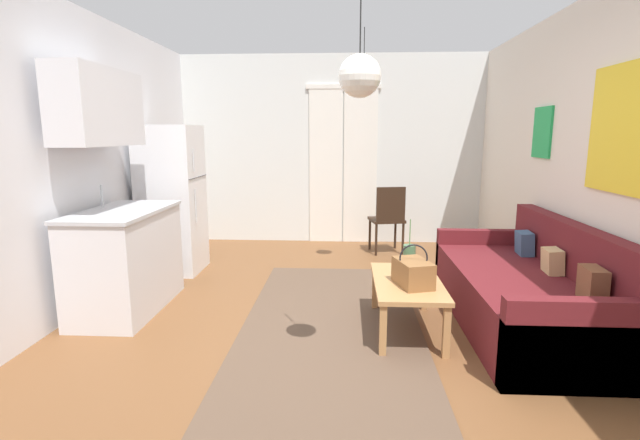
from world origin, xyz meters
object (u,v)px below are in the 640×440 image
accent_chair (388,216)px  pendant_lamp_far (364,85)px  handbag (413,272)px  pendant_lamp_near (360,76)px  bamboo_vase (409,258)px  couch (530,293)px  refrigerator (172,200)px  coffee_table (407,287)px

accent_chair → pendant_lamp_far: bearing=55.7°
handbag → pendant_lamp_near: 1.62m
accent_chair → pendant_lamp_near: size_ratio=0.99×
bamboo_vase → accent_chair: accent_chair is taller
bamboo_vase → pendant_lamp_far: pendant_lamp_far is taller
couch → handbag: size_ratio=5.55×
couch → refrigerator: (-3.48, 1.41, 0.55)m
accent_chair → handbag: bearing=78.0°
refrigerator → pendant_lamp_near: size_ratio=1.84×
handbag → accent_chair: accent_chair is taller
pendant_lamp_far → pendant_lamp_near: bearing=-92.6°
pendant_lamp_near → pendant_lamp_far: 2.49m
couch → pendant_lamp_far: size_ratio=3.09×
couch → pendant_lamp_near: (-1.44, -1.03, 1.60)m
couch → pendant_lamp_far: bearing=132.6°
bamboo_vase → pendant_lamp_far: (-0.36, 1.33, 1.54)m
bamboo_vase → coffee_table: bearing=-99.9°
bamboo_vase → accent_chair: (0.02, 2.22, -0.03)m
pendant_lamp_far → bamboo_vase: bearing=-74.9°
coffee_table → refrigerator: size_ratio=0.60×
pendant_lamp_near → pendant_lamp_far: same height
coffee_table → handbag: 0.20m
coffee_table → refrigerator: refrigerator is taller
accent_chair → pendant_lamp_far: pendant_lamp_far is taller
handbag → refrigerator: 3.01m
couch → pendant_lamp_near: pendant_lamp_near is taller
bamboo_vase → refrigerator: bearing=152.7°
refrigerator → accent_chair: refrigerator is taller
pendant_lamp_far → couch: bearing=-47.4°
bamboo_vase → refrigerator: refrigerator is taller
couch → accent_chair: accent_chair is taller
refrigerator → bamboo_vase: bearing=-27.3°
coffee_table → handbag: size_ratio=2.59×
couch → bamboo_vase: (-0.97, 0.11, 0.25)m
couch → pendant_lamp_far: (-1.33, 1.45, 1.80)m
pendant_lamp_near → pendant_lamp_far: (0.11, 2.48, 0.19)m
coffee_table → pendant_lamp_near: (-0.42, -0.89, 1.51)m
bamboo_vase → couch: bearing=-6.7°
pendant_lamp_near → pendant_lamp_far: bearing=87.4°
coffee_table → couch: bearing=8.1°
bamboo_vase → pendant_lamp_near: pendant_lamp_near is taller
bamboo_vase → handbag: size_ratio=1.15×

